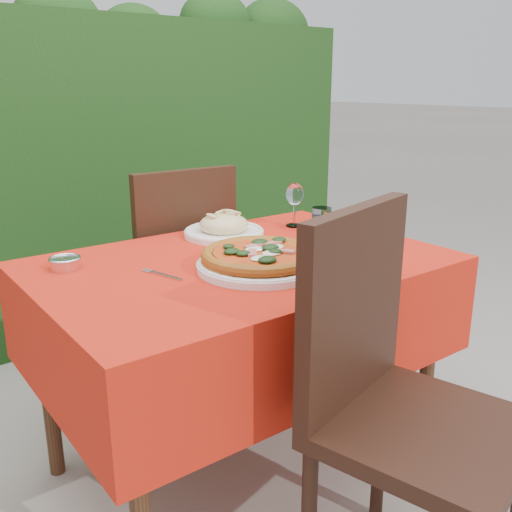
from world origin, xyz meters
TOP-DOWN VIEW (x-y plane):
  - ground at (0.00, 0.00)m, footprint 60.00×60.00m
  - hedge at (0.00, 1.55)m, footprint 3.20×0.55m
  - dining_table at (0.00, 0.00)m, footprint 1.26×0.86m
  - chair_near at (0.01, -0.61)m, footprint 0.56×0.56m
  - chair_far at (0.09, 0.60)m, footprint 0.45×0.45m
  - pizza_plate at (-0.01, -0.11)m, footprint 0.43×0.43m
  - pasta_plate at (0.12, 0.27)m, footprint 0.29×0.29m
  - water_glass at (0.43, 0.10)m, footprint 0.07×0.07m
  - wine_glass at (0.42, 0.23)m, footprint 0.07×0.07m
  - fork at (-0.27, -0.01)m, footprint 0.07×0.17m
  - steel_ramekin at (-0.48, 0.24)m, footprint 0.09×0.09m

SIDE VIEW (x-z plane):
  - ground at x=0.00m, z-range 0.00..0.00m
  - chair_far at x=0.09m, z-range 0.07..1.04m
  - chair_near at x=0.01m, z-range 0.07..1.08m
  - dining_table at x=0.00m, z-range 0.22..0.97m
  - fork at x=-0.27m, z-range 0.75..0.75m
  - steel_ramekin at x=-0.48m, z-range 0.75..0.78m
  - pasta_plate at x=0.12m, z-range 0.74..0.82m
  - pizza_plate at x=-0.01m, z-range 0.75..0.82m
  - water_glass at x=0.43m, z-range 0.74..0.84m
  - wine_glass at x=0.42m, z-range 0.78..0.95m
  - hedge at x=0.00m, z-range 0.03..1.81m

